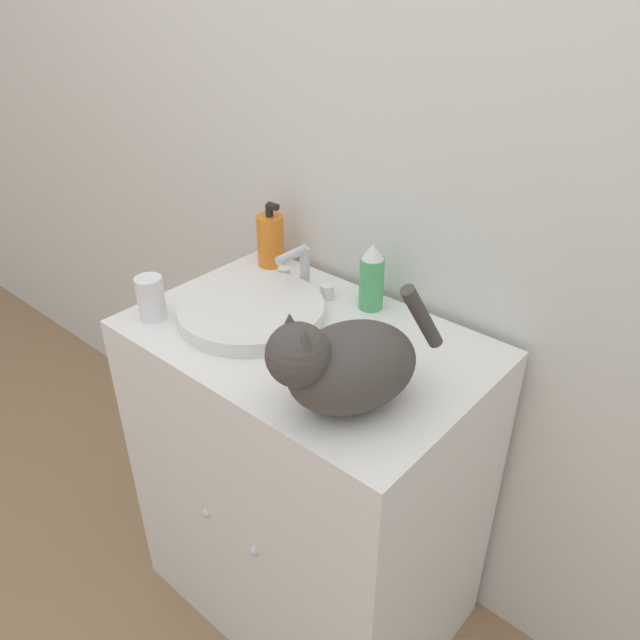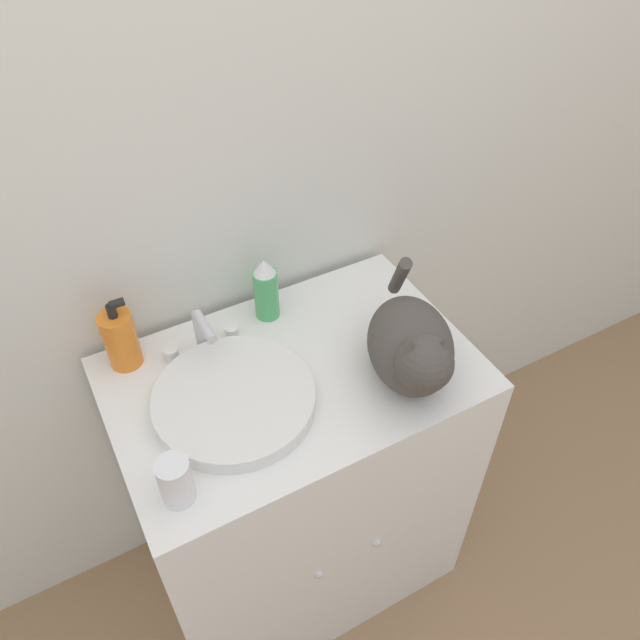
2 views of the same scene
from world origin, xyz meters
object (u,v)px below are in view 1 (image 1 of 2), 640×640
object	(u,v)px
soap_bottle	(271,240)
spray_bottle	(372,278)
cat	(344,364)
cup	(151,298)

from	to	relation	value
soap_bottle	spray_bottle	size ratio (longest dim) A/B	1.08
cat	cup	world-z (taller)	cat
spray_bottle	cup	xyz separation A→B (m)	(-0.35, -0.36, -0.03)
cat	spray_bottle	size ratio (longest dim) A/B	2.20
spray_bottle	cup	bearing A→B (deg)	-133.65
cat	cup	xyz separation A→B (m)	(-0.53, -0.04, -0.04)
soap_bottle	spray_bottle	xyz separation A→B (m)	(0.34, -0.01, 0.01)
cup	spray_bottle	bearing A→B (deg)	46.35
soap_bottle	spray_bottle	world-z (taller)	soap_bottle
cat	cup	size ratio (longest dim) A/B	3.50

